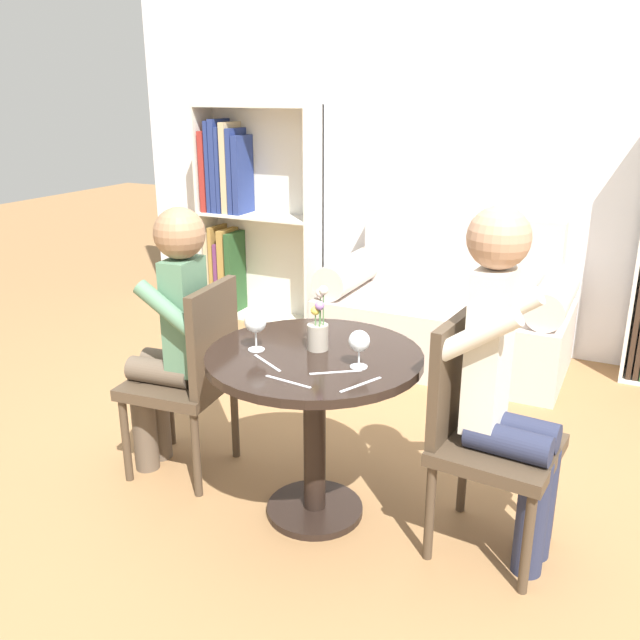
% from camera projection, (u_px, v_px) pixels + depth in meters
% --- Properties ---
extents(ground_plane, '(16.00, 16.00, 0.00)m').
position_uv_depth(ground_plane, '(315.00, 512.00, 2.83)').
color(ground_plane, olive).
extents(back_wall, '(5.20, 0.05, 2.70)m').
position_uv_depth(back_wall, '(474.00, 143.00, 4.36)').
color(back_wall, silver).
rests_on(back_wall, ground_plane).
extents(round_table, '(0.84, 0.84, 0.71)m').
position_uv_depth(round_table, '(314.00, 392.00, 2.65)').
color(round_table, black).
rests_on(round_table, ground_plane).
extents(couch, '(1.51, 0.80, 0.92)m').
position_uv_depth(couch, '(446.00, 314.00, 4.33)').
color(couch, beige).
rests_on(couch, ground_plane).
extents(bookshelf_left, '(0.94, 0.28, 1.58)m').
position_uv_depth(bookshelf_left, '(244.00, 214.00, 5.10)').
color(bookshelf_left, silver).
rests_on(bookshelf_left, ground_plane).
extents(chair_left, '(0.46, 0.46, 0.90)m').
position_uv_depth(chair_left, '(192.00, 372.00, 2.98)').
color(chair_left, '#473828').
rests_on(chair_left, ground_plane).
extents(chair_right, '(0.46, 0.46, 0.90)m').
position_uv_depth(chair_right, '(479.00, 428.00, 2.49)').
color(chair_right, '#473828').
rests_on(chair_right, ground_plane).
extents(person_left, '(0.44, 0.37, 1.22)m').
position_uv_depth(person_left, '(172.00, 333.00, 2.95)').
color(person_left, brown).
rests_on(person_left, ground_plane).
extents(person_right, '(0.44, 0.36, 1.31)m').
position_uv_depth(person_right, '(507.00, 379.00, 2.37)').
color(person_right, '#282D47').
rests_on(person_right, ground_plane).
extents(wine_glass_left, '(0.09, 0.09, 0.16)m').
position_uv_depth(wine_glass_left, '(256.00, 323.00, 2.60)').
color(wine_glass_left, white).
rests_on(wine_glass_left, round_table).
extents(wine_glass_right, '(0.08, 0.08, 0.14)m').
position_uv_depth(wine_glass_right, '(359.00, 342.00, 2.44)').
color(wine_glass_right, white).
rests_on(wine_glass_right, round_table).
extents(flower_vase, '(0.08, 0.08, 0.26)m').
position_uv_depth(flower_vase, '(318.00, 329.00, 2.61)').
color(flower_vase, '#9E9384').
rests_on(flower_vase, round_table).
extents(knife_left_setting, '(0.19, 0.03, 0.00)m').
position_uv_depth(knife_left_setting, '(288.00, 382.00, 2.34)').
color(knife_left_setting, silver).
rests_on(knife_left_setting, round_table).
extents(fork_left_setting, '(0.17, 0.11, 0.00)m').
position_uv_depth(fork_left_setting, '(267.00, 363.00, 2.51)').
color(fork_left_setting, silver).
rests_on(fork_left_setting, round_table).
extents(knife_right_setting, '(0.16, 0.12, 0.00)m').
position_uv_depth(knife_right_setting, '(336.00, 372.00, 2.42)').
color(knife_right_setting, silver).
rests_on(knife_right_setting, round_table).
extents(fork_right_setting, '(0.09, 0.18, 0.00)m').
position_uv_depth(fork_right_setting, '(361.00, 385.00, 2.32)').
color(fork_right_setting, silver).
rests_on(fork_right_setting, round_table).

